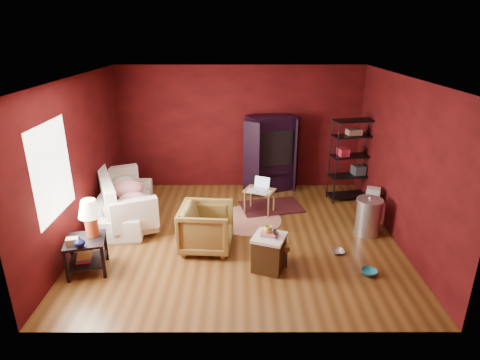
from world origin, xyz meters
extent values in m
cube|color=brown|center=(0.00, 0.00, -0.01)|extent=(5.50, 5.00, 0.02)
cube|color=white|center=(0.00, 0.00, 2.81)|extent=(5.50, 5.00, 0.02)
cube|color=#4B0A0B|center=(0.00, 2.51, 1.40)|extent=(5.50, 0.02, 2.80)
cube|color=#4B0A0B|center=(0.00, -2.51, 1.40)|extent=(5.50, 0.02, 2.80)
cube|color=#4B0A0B|center=(-2.76, 0.00, 1.40)|extent=(0.02, 5.00, 2.80)
cube|color=#4B0A0B|center=(2.76, 0.00, 1.40)|extent=(0.02, 5.00, 2.80)
cube|color=white|center=(-2.73, -1.00, 1.60)|extent=(0.02, 1.20, 1.40)
imported|color=beige|center=(-2.25, 0.69, 0.43)|extent=(0.87, 2.23, 0.85)
imported|color=black|center=(-0.56, -0.47, 0.43)|extent=(0.85, 0.90, 0.87)
imported|color=silver|center=(1.64, -0.63, 0.11)|extent=(0.22, 0.08, 0.22)
imported|color=teal|center=(1.98, -1.25, 0.12)|extent=(0.25, 0.10, 0.24)
imported|color=#0B0D38|center=(-2.34, -1.35, 0.63)|extent=(0.20, 0.21, 0.16)
imported|color=#DCCE6B|center=(0.42, -1.09, 0.71)|extent=(0.16, 0.15, 0.13)
cube|color=black|center=(-2.35, -1.14, 0.53)|extent=(0.70, 0.70, 0.04)
cube|color=black|center=(-2.35, -1.14, 0.17)|extent=(0.65, 0.65, 0.03)
cube|color=black|center=(-2.54, -1.45, 0.27)|extent=(0.06, 0.06, 0.54)
cube|color=black|center=(-2.04, -1.33, 0.27)|extent=(0.06, 0.06, 0.54)
cube|color=black|center=(-2.67, -0.94, 0.27)|extent=(0.06, 0.06, 0.54)
cube|color=black|center=(-2.16, -0.82, 0.27)|extent=(0.06, 0.06, 0.54)
cylinder|color=#C14823|center=(-2.26, -1.02, 0.71)|extent=(0.23, 0.23, 0.33)
cone|color=#F2E5C6|center=(-2.26, -1.02, 1.01)|extent=(0.42, 0.42, 0.27)
cube|color=olive|center=(-2.46, -1.31, 0.60)|extent=(0.20, 0.15, 0.12)
cube|color=#BC2F42|center=(-2.40, -1.15, 0.22)|extent=(0.27, 0.31, 0.03)
cube|color=teal|center=(-2.39, -1.14, 0.25)|extent=(0.27, 0.31, 0.03)
cube|color=gold|center=(-2.38, -1.14, 0.28)|extent=(0.27, 0.31, 0.03)
cube|color=beige|center=(-2.21, 0.68, 0.28)|extent=(1.51, 2.09, 0.41)
cube|color=beige|center=(-2.54, 0.54, 0.56)|extent=(0.93, 1.84, 0.81)
cube|color=beige|center=(-1.83, -0.21, 0.51)|extent=(0.82, 0.49, 0.56)
cube|color=beige|center=(-2.60, 1.56, 0.51)|extent=(0.82, 0.49, 0.56)
ellipsoid|color=red|center=(-1.94, 0.19, 0.61)|extent=(0.69, 0.69, 0.28)
ellipsoid|color=red|center=(-2.17, 0.70, 0.63)|extent=(0.77, 0.77, 0.32)
ellipsoid|color=beige|center=(-2.37, 1.16, 0.59)|extent=(0.64, 0.64, 0.26)
cube|color=#3E250E|center=(0.45, -1.09, 0.26)|extent=(0.57, 0.57, 0.53)
cube|color=beige|center=(0.45, -1.09, 0.55)|extent=(0.60, 0.60, 0.05)
cube|color=beige|center=(0.45, -1.09, 0.59)|extent=(0.31, 0.27, 0.02)
cube|color=#476BA7|center=(0.45, -1.09, 0.61)|extent=(0.28, 0.24, 0.02)
cube|color=#BF5647|center=(0.45, -1.09, 0.63)|extent=(0.29, 0.26, 0.02)
cube|color=black|center=(0.53, -1.09, 0.65)|extent=(0.05, 0.16, 0.02)
cube|color=black|center=(0.58, -0.92, 0.35)|extent=(0.39, 0.39, 0.08)
cube|color=black|center=(0.58, -0.92, 0.30)|extent=(0.35, 0.35, 0.02)
cylinder|color=black|center=(0.43, -1.06, 0.15)|extent=(0.02, 0.02, 0.31)
cylinder|color=black|center=(0.73, -1.07, 0.15)|extent=(0.02, 0.02, 0.31)
cylinder|color=black|center=(0.44, -0.76, 0.15)|extent=(0.02, 0.02, 0.31)
cylinder|color=black|center=(0.74, -0.77, 0.15)|extent=(0.02, 0.02, 0.31)
cylinder|color=beige|center=(0.15, 0.61, 0.01)|extent=(1.56, 1.56, 0.01)
cube|color=#4B1418|center=(0.66, 1.22, 0.02)|extent=(1.41, 1.09, 0.01)
cube|color=olive|center=(0.39, 0.96, 0.49)|extent=(0.70, 0.61, 0.03)
cylinder|color=olive|center=(0.09, 0.91, 0.24)|extent=(0.05, 0.05, 0.49)
cylinder|color=olive|center=(0.56, 0.71, 0.24)|extent=(0.05, 0.05, 0.49)
cylinder|color=olive|center=(0.23, 1.22, 0.24)|extent=(0.05, 0.05, 0.49)
cylinder|color=olive|center=(0.69, 1.01, 0.24)|extent=(0.05, 0.05, 0.49)
cube|color=silver|center=(0.41, 0.99, 0.51)|extent=(0.37, 0.32, 0.02)
cube|color=silver|center=(0.45, 1.09, 0.62)|extent=(0.31, 0.19, 0.21)
cube|color=silver|center=(0.25, 0.92, 0.51)|extent=(0.26, 0.33, 0.00)
cube|color=silver|center=(0.48, 0.83, 0.51)|extent=(0.33, 0.36, 0.00)
cube|color=black|center=(0.68, 2.25, 0.87)|extent=(1.14, 0.87, 1.74)
cube|color=black|center=(0.71, 2.17, 1.05)|extent=(0.92, 0.68, 0.78)
cube|color=black|center=(0.25, 1.82, 0.87)|extent=(0.37, 0.27, 1.65)
cube|color=black|center=(1.28, 2.21, 0.87)|extent=(0.15, 0.41, 1.65)
cube|color=#292C2E|center=(0.69, 2.21, 0.96)|extent=(0.69, 0.63, 0.48)
cube|color=black|center=(0.78, 1.99, 0.96)|extent=(0.43, 0.17, 0.37)
cube|color=black|center=(0.69, 2.21, 0.41)|extent=(0.93, 0.72, 0.05)
cylinder|color=black|center=(2.01, 1.42, 0.89)|extent=(0.03, 0.03, 1.78)
cylinder|color=black|center=(2.82, 1.59, 0.89)|extent=(0.03, 0.03, 1.78)
cylinder|color=black|center=(1.94, 1.77, 0.89)|extent=(0.03, 0.03, 1.78)
cylinder|color=black|center=(2.75, 1.94, 0.89)|extent=(0.03, 0.03, 1.78)
cube|color=black|center=(2.38, 1.68, 0.10)|extent=(0.93, 0.54, 0.02)
cube|color=black|center=(2.38, 1.68, 0.54)|extent=(0.93, 0.54, 0.02)
cube|color=black|center=(2.38, 1.68, 0.99)|extent=(0.93, 0.54, 0.02)
cube|color=black|center=(2.38, 1.68, 1.43)|extent=(0.93, 0.54, 0.02)
cube|color=black|center=(2.38, 1.68, 1.76)|extent=(0.93, 0.54, 0.02)
cube|color=maroon|center=(2.18, 1.64, 1.09)|extent=(0.24, 0.28, 0.16)
cube|color=#333540|center=(2.57, 1.72, 0.66)|extent=(0.29, 0.29, 0.20)
cube|color=#815F4D|center=(2.38, 1.68, 1.51)|extent=(0.33, 0.25, 0.12)
cube|color=black|center=(2.53, 0.53, 0.51)|extent=(0.46, 0.46, 0.04)
cube|color=black|center=(2.33, 0.45, 0.26)|extent=(0.05, 0.05, 0.51)
cube|color=black|center=(2.61, 0.34, 0.26)|extent=(0.05, 0.05, 0.51)
cube|color=black|center=(2.45, 0.73, 0.26)|extent=(0.05, 0.05, 0.51)
cube|color=black|center=(2.73, 0.62, 0.26)|extent=(0.05, 0.05, 0.51)
cube|color=silver|center=(2.53, 0.53, 0.62)|extent=(0.30, 0.27, 0.18)
cylinder|color=silver|center=(2.32, 0.05, 0.32)|extent=(0.52, 0.52, 0.64)
cylinder|color=silver|center=(2.32, 0.05, 0.67)|extent=(0.57, 0.57, 0.04)
sphere|color=silver|center=(2.32, 0.05, 0.71)|extent=(0.08, 0.08, 0.06)
camera|label=1|loc=(0.00, -6.48, 3.53)|focal=30.00mm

